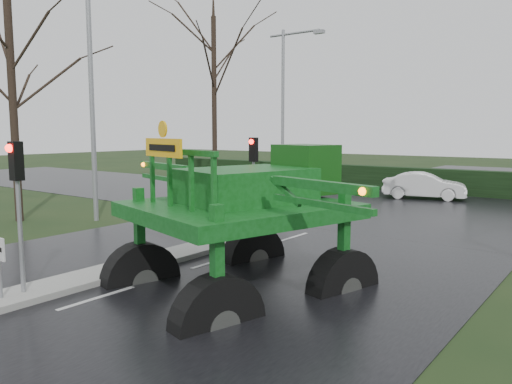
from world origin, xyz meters
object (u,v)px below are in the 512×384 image
Objects in this scene: traffic_signal_mid at (253,164)px; white_sedan at (424,199)px; street_light_left_far at (287,95)px; traffic_signal_near at (17,184)px; crop_sprayer at (147,188)px; street_light_left_near at (95,75)px.

traffic_signal_mid reaches higher than white_sedan.
street_light_left_far reaches higher than traffic_signal_mid.
street_light_left_far reaches higher than white_sedan.
crop_sprayer is at bearing 67.99° from traffic_signal_near.
crop_sprayer reaches higher than traffic_signal_near.
street_light_left_far is 20.30m from crop_sprayer.
street_light_left_far is at bearing 129.24° from crop_sprayer.
traffic_signal_near is 2.93m from crop_sprayer.
white_sedan is at bearing 7.27° from street_light_left_far.
street_light_left_near is 1.00× the size of street_light_left_far.
crop_sprayer is at bearing -79.33° from traffic_signal_mid.
street_light_left_near is at bearing 167.33° from crop_sprayer.
street_light_left_far is (-6.89, 21.01, 3.40)m from traffic_signal_near.
white_sedan is (0.48, 19.39, -2.34)m from crop_sprayer.
crop_sprayer is 1.94× the size of white_sedan.
street_light_left_near reaches higher than white_sedan.
traffic_signal_near is 10.40m from street_light_left_near.
white_sedan is (1.57, 13.59, -2.59)m from traffic_signal_mid.
white_sedan is at bearing 104.26° from crop_sprayer.
traffic_signal_mid is at bearing 90.00° from traffic_signal_near.
crop_sprayer is at bearing -66.43° from street_light_left_far.
white_sedan is (8.46, 15.08, -5.99)m from street_light_left_near.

